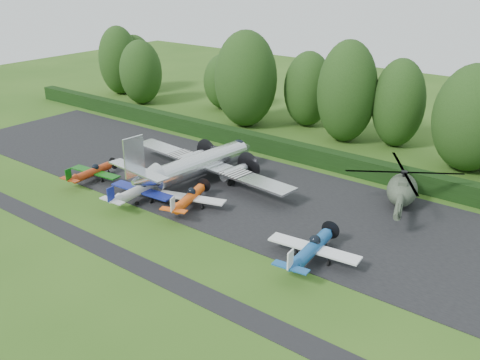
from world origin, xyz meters
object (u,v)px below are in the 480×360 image
Objects in this scene: light_plane_red at (92,172)px; helicopter at (402,188)px; transport_plane at (199,164)px; light_plane_white at (139,190)px; light_plane_blue at (311,249)px; light_plane_orange at (189,198)px.

light_plane_red is 31.20m from helicopter.
transport_plane is 11.24m from light_plane_red.
helicopter is (27.94, 13.85, 0.87)m from light_plane_red.
transport_plane is 3.36× the size of light_plane_red.
light_plane_white is (-1.32, -7.18, -0.82)m from transport_plane.
light_plane_blue is (17.50, -6.84, -0.78)m from transport_plane.
helicopter is (20.27, 14.35, 0.73)m from light_plane_white.
light_plane_white is 18.83m from light_plane_blue.
light_plane_red is 0.87× the size of light_plane_white.
light_plane_orange is (4.94, 1.74, -0.07)m from light_plane_white.
light_plane_red is (-8.99, -6.68, -0.96)m from transport_plane.
light_plane_blue is at bearing 5.17° from light_plane_red.
helicopter is at bearing 15.45° from transport_plane.
helicopter reaches higher than light_plane_red.
light_plane_white reaches higher than light_plane_orange.
light_plane_orange is at bearing 11.12° from light_plane_red.
light_plane_blue is 14.10m from helicopter.
light_plane_blue reaches higher than light_plane_white.
transport_plane reaches higher than light_plane_white.
light_plane_white is at bearing -143.21° from light_plane_orange.
light_plane_red is at bearing -174.57° from light_plane_blue.
light_plane_orange is (12.61, 1.24, 0.08)m from light_plane_red.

